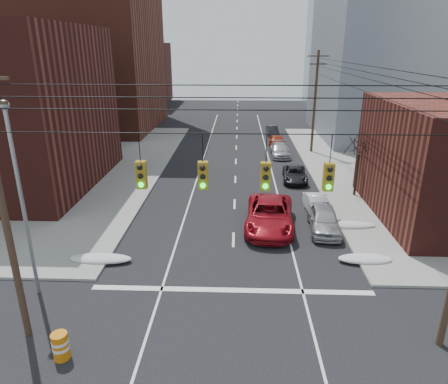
# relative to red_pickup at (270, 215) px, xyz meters

# --- Properties ---
(building_brick_tall) EXTENTS (24.00, 20.00, 30.00)m
(building_brick_tall) POSITION_rel_red_pickup_xyz_m (-26.35, 34.12, 14.08)
(building_brick_tall) COLOR maroon
(building_brick_tall) RESTS_ON ground
(building_brick_far) EXTENTS (22.00, 18.00, 12.00)m
(building_brick_far) POSITION_rel_red_pickup_xyz_m (-28.35, 60.12, 5.08)
(building_brick_far) COLOR #491A15
(building_brick_far) RESTS_ON ground
(building_office) EXTENTS (22.00, 20.00, 25.00)m
(building_office) POSITION_rel_red_pickup_xyz_m (19.65, 30.12, 11.58)
(building_office) COLOR gray
(building_office) RESTS_ON ground
(building_glass) EXTENTS (20.00, 18.00, 22.00)m
(building_glass) POSITION_rel_red_pickup_xyz_m (21.65, 56.12, 10.08)
(building_glass) COLOR gray
(building_glass) RESTS_ON ground
(utility_pole_left) EXTENTS (2.20, 0.28, 11.00)m
(utility_pole_left) POSITION_rel_red_pickup_xyz_m (-10.85, -10.88, 4.87)
(utility_pole_left) COLOR #473323
(utility_pole_left) RESTS_ON ground
(utility_pole_far) EXTENTS (2.20, 0.28, 11.00)m
(utility_pole_far) POSITION_rel_red_pickup_xyz_m (6.15, 20.12, 4.87)
(utility_pole_far) COLOR #473323
(utility_pole_far) RESTS_ON ground
(traffic_signals) EXTENTS (17.00, 0.42, 2.02)m
(traffic_signals) POSITION_rel_red_pickup_xyz_m (-2.26, -10.91, 6.25)
(traffic_signals) COLOR black
(traffic_signals) RESTS_ON ground
(street_light) EXTENTS (0.44, 0.44, 9.32)m
(street_light) POSITION_rel_red_pickup_xyz_m (-11.85, -7.88, 4.62)
(street_light) COLOR gray
(street_light) RESTS_ON ground
(bare_tree) EXTENTS (2.09, 2.20, 4.93)m
(bare_tree) POSITION_rel_red_pickup_xyz_m (7.23, 6.12, 1.40)
(bare_tree) COLOR black
(bare_tree) RESTS_ON ground
(snow_nw) EXTENTS (3.50, 1.08, 0.42)m
(snow_nw) POSITION_rel_red_pickup_xyz_m (-9.75, -4.88, -0.71)
(snow_nw) COLOR silver
(snow_nw) RESTS_ON ground
(snow_ne) EXTENTS (3.00, 1.08, 0.42)m
(snow_ne) POSITION_rel_red_pickup_xyz_m (5.05, -4.38, -0.71)
(snow_ne) COLOR silver
(snow_ne) RESTS_ON ground
(snow_east_far) EXTENTS (4.00, 1.08, 0.42)m
(snow_east_far) POSITION_rel_red_pickup_xyz_m (5.05, 0.12, -0.71)
(snow_east_far) COLOR silver
(snow_east_far) RESTS_ON ground
(red_pickup) EXTENTS (3.59, 6.83, 1.83)m
(red_pickup) POSITION_rel_red_pickup_xyz_m (0.00, 0.00, 0.00)
(red_pickup) COLOR maroon
(red_pickup) RESTS_ON ground
(parked_car_a) EXTENTS (2.22, 4.78, 1.59)m
(parked_car_a) POSITION_rel_red_pickup_xyz_m (3.53, -0.30, -0.12)
(parked_car_a) COLOR #B2B2B7
(parked_car_a) RESTS_ON ground
(parked_car_b) EXTENTS (1.60, 4.01, 1.30)m
(parked_car_b) POSITION_rel_red_pickup_xyz_m (3.61, 2.50, -0.27)
(parked_car_b) COLOR silver
(parked_car_b) RESTS_ON ground
(parked_car_c) EXTENTS (2.36, 4.59, 1.24)m
(parked_car_c) POSITION_rel_red_pickup_xyz_m (2.96, 9.89, -0.30)
(parked_car_c) COLOR black
(parked_car_c) RESTS_ON ground
(parked_car_d) EXTENTS (1.93, 4.74, 1.37)m
(parked_car_d) POSITION_rel_red_pickup_xyz_m (2.45, 18.47, -0.23)
(parked_car_d) COLOR #A0A0A4
(parked_car_d) RESTS_ON ground
(parked_car_e) EXTENTS (1.83, 4.51, 1.53)m
(parked_car_e) POSITION_rel_red_pickup_xyz_m (2.45, 21.85, -0.15)
(parked_car_e) COLOR maroon
(parked_car_e) RESTS_ON ground
(parked_car_f) EXTENTS (1.61, 3.97, 1.28)m
(parked_car_f) POSITION_rel_red_pickup_xyz_m (2.45, 29.25, -0.27)
(parked_car_f) COLOR black
(parked_car_f) RESTS_ON ground
(lot_car_a) EXTENTS (3.95, 1.70, 1.26)m
(lot_car_a) POSITION_rel_red_pickup_xyz_m (-18.01, 5.71, -0.13)
(lot_car_a) COLOR white
(lot_car_a) RESTS_ON sidewalk_nw
(lot_car_b) EXTENTS (4.81, 2.64, 1.28)m
(lot_car_b) POSITION_rel_red_pickup_xyz_m (-16.63, 12.11, -0.13)
(lot_car_b) COLOR #A1A1A6
(lot_car_b) RESTS_ON sidewalk_nw
(lot_car_c) EXTENTS (5.13, 2.71, 1.42)m
(lot_car_c) POSITION_rel_red_pickup_xyz_m (-21.43, 10.41, -0.06)
(lot_car_c) COLOR black
(lot_car_c) RESTS_ON sidewalk_nw
(lot_car_d) EXTENTS (3.94, 2.31, 1.26)m
(lot_car_d) POSITION_rel_red_pickup_xyz_m (-19.61, 10.71, -0.14)
(lot_car_d) COLOR #A5A5AA
(lot_car_d) RESTS_ON sidewalk_nw
(construction_barrel) EXTENTS (0.79, 0.79, 1.12)m
(construction_barrel) POSITION_rel_red_pickup_xyz_m (-8.85, -12.18, -0.34)
(construction_barrel) COLOR orange
(construction_barrel) RESTS_ON ground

